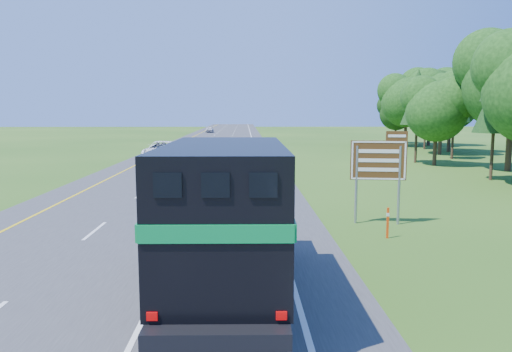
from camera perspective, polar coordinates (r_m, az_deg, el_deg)
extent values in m
cube|color=#38383A|center=(59.00, -5.40, 2.73)|extent=(15.00, 260.00, 0.04)
cube|color=yellow|center=(59.63, -10.68, 2.71)|extent=(0.15, 260.00, 0.01)
cube|color=white|center=(58.86, -0.05, 2.78)|extent=(0.15, 260.00, 0.01)
cylinder|color=black|center=(16.83, -6.80, -6.87)|extent=(0.40, 1.23, 1.23)
cylinder|color=black|center=(16.74, 1.25, -6.89)|extent=(0.40, 1.23, 1.23)
cylinder|color=black|center=(11.76, -9.60, -13.28)|extent=(0.40, 1.23, 1.23)
cylinder|color=black|center=(11.64, 2.19, -13.39)|extent=(0.40, 1.23, 1.23)
cylinder|color=black|center=(10.53, -10.75, -15.82)|extent=(0.40, 1.23, 1.23)
cylinder|color=black|center=(10.40, 2.58, -16.01)|extent=(0.40, 1.23, 1.23)
cube|color=black|center=(13.28, -3.34, -10.13)|extent=(2.77, 8.94, 0.31)
cube|color=black|center=(16.35, -2.83, -2.41)|extent=(2.75, 2.03, 2.12)
cube|color=black|center=(17.28, -2.72, -0.01)|extent=(2.45, 0.09, 0.67)
cube|color=black|center=(12.11, -3.56, -3.61)|extent=(2.85, 6.49, 3.06)
cube|color=#078338|center=(8.90, -4.60, -6.64)|extent=(2.79, 0.07, 0.33)
cube|color=#078338|center=(12.23, -10.22, -2.87)|extent=(0.11, 6.46, 0.33)
cube|color=#078338|center=(12.09, 3.15, -2.88)|extent=(0.11, 6.46, 0.33)
cube|color=black|center=(8.83, -10.08, -1.04)|extent=(0.50, 0.05, 0.45)
cube|color=black|center=(8.73, -4.66, -1.04)|extent=(0.50, 0.05, 0.45)
cube|color=black|center=(8.71, 0.84, -1.04)|extent=(0.50, 0.05, 0.45)
cube|color=black|center=(9.82, -4.40, -19.32)|extent=(2.56, 0.16, 0.11)
cube|color=#B20505|center=(9.53, -11.80, -15.44)|extent=(0.20, 0.05, 0.16)
cube|color=#B20505|center=(9.38, 2.93, -15.66)|extent=(0.20, 0.05, 0.16)
imported|color=white|center=(49.57, -10.63, 2.86)|extent=(3.25, 6.78, 1.86)
imported|color=#B3B3BA|center=(113.67, -5.32, 5.32)|extent=(1.68, 4.13, 1.40)
cylinder|color=gray|center=(21.72, 11.40, -0.99)|extent=(0.11, 0.11, 3.34)
cylinder|color=gray|center=(21.94, 16.04, -1.05)|extent=(0.11, 0.11, 3.34)
cube|color=#4E2C10|center=(21.68, 13.82, 1.75)|extent=(2.33, 0.39, 1.67)
cube|color=#4E2C10|center=(21.71, 15.80, 4.44)|extent=(0.89, 0.19, 0.40)
cube|color=white|center=(21.64, 13.83, 1.74)|extent=(2.21, 0.32, 1.61)
cube|color=#F63F0C|center=(19.60, 14.81, -5.21)|extent=(0.09, 0.04, 1.18)
cube|color=white|center=(19.53, 14.84, -4.28)|extent=(0.10, 0.05, 0.13)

